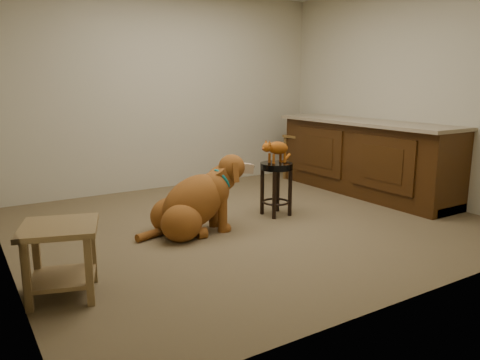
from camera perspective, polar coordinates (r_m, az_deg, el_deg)
floor at (r=4.83m, az=1.28°, el=-5.19°), size 4.50×4.00×0.01m
room_shell at (r=4.62m, az=1.38°, el=15.09°), size 4.54×4.04×2.62m
cabinet_run at (r=6.19m, az=14.94°, el=2.42°), size 0.70×2.56×0.94m
padded_stool at (r=5.01m, az=4.44°, el=0.22°), size 0.35×0.35×0.57m
wood_stool at (r=6.94m, az=7.20°, el=2.89°), size 0.41×0.41×0.65m
side_table at (r=3.36m, az=-21.02°, el=-7.92°), size 0.61×0.61×0.50m
golden_retriever at (r=4.45m, az=-5.51°, el=-2.85°), size 1.23×0.62×0.78m
tabby_kitten at (r=4.95m, az=4.40°, el=3.81°), size 0.45×0.17×0.28m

